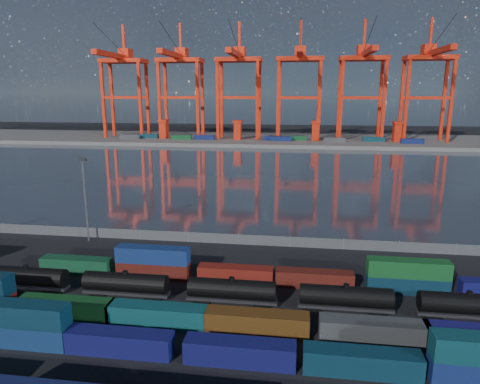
# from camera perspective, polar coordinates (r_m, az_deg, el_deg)

# --- Properties ---
(ground) EXTENTS (700.00, 700.00, 0.00)m
(ground) POSITION_cam_1_polar(r_m,az_deg,el_deg) (58.81, -4.21, -16.27)
(ground) COLOR black
(ground) RESTS_ON ground
(harbor_water) EXTENTS (700.00, 700.00, 0.00)m
(harbor_water) POSITION_cam_1_polar(r_m,az_deg,el_deg) (158.08, 3.76, 2.58)
(harbor_water) COLOR #2C343F
(harbor_water) RESTS_ON ground
(far_quay) EXTENTS (700.00, 70.00, 2.00)m
(far_quay) POSITION_cam_1_polar(r_m,az_deg,el_deg) (261.76, 5.49, 6.95)
(far_quay) COLOR #514F4C
(far_quay) RESTS_ON ground
(distant_mountains) EXTENTS (2470.00, 1100.00, 520.00)m
(distant_mountains) POSITION_cam_1_polar(r_m,az_deg,el_deg) (1661.92, 10.27, 19.52)
(distant_mountains) COLOR #1E2630
(distant_mountains) RESTS_ON ground
(container_row_south) EXTENTS (140.16, 2.48, 5.28)m
(container_row_south) POSITION_cam_1_polar(r_m,az_deg,el_deg) (49.54, -4.08, -19.23)
(container_row_south) COLOR #45494B
(container_row_south) RESTS_ON ground
(container_row_mid) EXTENTS (129.42, 2.58, 5.49)m
(container_row_mid) POSITION_cam_1_polar(r_m,az_deg,el_deg) (62.14, -22.86, -13.73)
(container_row_mid) COLOR #46484C
(container_row_mid) RESTS_ON ground
(container_row_north) EXTENTS (141.42, 2.38, 5.07)m
(container_row_north) POSITION_cam_1_polar(r_m,az_deg,el_deg) (68.19, -4.50, -10.18)
(container_row_north) COLOR #0F1D4F
(container_row_north) RESTS_ON ground
(tanker_string) EXTENTS (105.69, 2.73, 3.90)m
(tanker_string) POSITION_cam_1_polar(r_m,az_deg,el_deg) (65.14, -14.98, -11.72)
(tanker_string) COLOR black
(tanker_string) RESTS_ON ground
(waterfront_fence) EXTENTS (160.12, 0.12, 2.20)m
(waterfront_fence) POSITION_cam_1_polar(r_m,az_deg,el_deg) (83.59, -0.19, -6.33)
(waterfront_fence) COLOR #595B5E
(waterfront_fence) RESTS_ON ground
(yard_light_mast) EXTENTS (1.60, 0.40, 16.60)m
(yard_light_mast) POSITION_cam_1_polar(r_m,az_deg,el_deg) (88.64, -19.97, -0.42)
(yard_light_mast) COLOR slate
(yard_light_mast) RESTS_ON ground
(gantry_cranes) EXTENTS (201.29, 50.48, 68.35)m
(gantry_cranes) POSITION_cam_1_polar(r_m,az_deg,el_deg) (254.25, 3.87, 16.03)
(gantry_cranes) COLOR red
(gantry_cranes) RESTS_ON ground
(quay_containers) EXTENTS (172.58, 10.99, 2.60)m
(quay_containers) POSITION_cam_1_polar(r_m,az_deg,el_deg) (247.81, 2.79, 7.18)
(quay_containers) COLOR navy
(quay_containers) RESTS_ON far_quay
(straddle_carriers) EXTENTS (140.00, 7.00, 11.10)m
(straddle_carriers) POSITION_cam_1_polar(r_m,az_deg,el_deg) (251.29, 4.84, 8.27)
(straddle_carriers) COLOR red
(straddle_carriers) RESTS_ON far_quay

